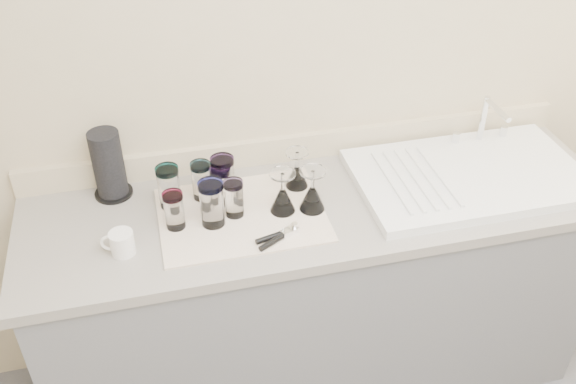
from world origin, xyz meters
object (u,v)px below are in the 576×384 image
object	(u,v)px
tumbler_lavender	(234,198)
can_opener	(278,237)
tumbler_magenta	(174,210)
goblet_front_right	(312,196)
sink_unit	(469,175)
white_mug	(121,243)
tumbler_teal	(169,187)
paper_towel_roll	(109,165)
tumbler_cyan	(202,180)
goblet_back_right	(297,174)
tumbler_blue	(212,203)
tumbler_purple	(223,178)
tumbler_extra	(221,186)
goblet_front_left	(283,198)

from	to	relation	value
tumbler_lavender	can_opener	distance (m)	0.20
tumbler_magenta	goblet_front_right	bearing A→B (deg)	-1.76
sink_unit	white_mug	xyz separation A→B (m)	(-1.23, -0.11, 0.02)
tumbler_teal	white_mug	bearing A→B (deg)	-130.52
sink_unit	tumbler_magenta	size ratio (longest dim) A/B	6.22
white_mug	paper_towel_roll	xyz separation A→B (m)	(-0.02, 0.32, 0.08)
tumbler_teal	can_opener	bearing A→B (deg)	-39.71
sink_unit	tumbler_cyan	bearing A→B (deg)	173.27
goblet_back_right	paper_towel_roll	size ratio (longest dim) A/B	0.58
tumbler_teal	goblet_front_right	xyz separation A→B (m)	(0.46, -0.13, -0.02)
tumbler_blue	paper_towel_roll	world-z (taller)	paper_towel_roll
tumbler_purple	paper_towel_roll	world-z (taller)	paper_towel_roll
tumbler_cyan	tumbler_blue	xyz separation A→B (m)	(0.01, -0.15, 0.01)
tumbler_magenta	tumbler_extra	world-z (taller)	tumbler_extra
sink_unit	tumbler_extra	world-z (taller)	sink_unit
tumbler_cyan	goblet_back_right	bearing A→B (deg)	-2.24
tumbler_extra	goblet_back_right	xyz separation A→B (m)	(0.27, 0.03, -0.02)
tumbler_blue	goblet_front_left	world-z (taller)	tumbler_blue
can_opener	white_mug	world-z (taller)	white_mug
sink_unit	white_mug	world-z (taller)	sink_unit
tumbler_purple	goblet_back_right	size ratio (longest dim) A/B	1.12
can_opener	paper_towel_roll	world-z (taller)	paper_towel_roll
sink_unit	paper_towel_roll	xyz separation A→B (m)	(-1.25, 0.21, 0.10)
paper_towel_roll	tumbler_teal	bearing A→B (deg)	-33.12
sink_unit	tumbler_blue	bearing A→B (deg)	-177.53
goblet_front_right	tumbler_teal	bearing A→B (deg)	164.02
tumbler_blue	sink_unit	bearing A→B (deg)	2.47
tumbler_lavender	white_mug	bearing A→B (deg)	-165.22
goblet_front_right	tumbler_cyan	bearing A→B (deg)	156.30
tumbler_extra	can_opener	size ratio (longest dim) A/B	0.93
paper_towel_roll	white_mug	bearing A→B (deg)	-86.60
tumbler_blue	goblet_back_right	distance (m)	0.35
tumbler_magenta	tumbler_teal	bearing A→B (deg)	92.32
tumbler_magenta	tumbler_lavender	distance (m)	0.20
tumbler_blue	goblet_front_right	size ratio (longest dim) A/B	1.04
can_opener	tumbler_lavender	bearing A→B (deg)	124.79
tumbler_magenta	paper_towel_roll	bearing A→B (deg)	128.76
tumbler_cyan	paper_towel_roll	xyz separation A→B (m)	(-0.30, 0.10, 0.04)
goblet_front_right	paper_towel_roll	bearing A→B (deg)	158.56
white_mug	goblet_back_right	bearing A→B (deg)	18.62
tumbler_purple	tumbler_extra	world-z (taller)	tumbler_purple
tumbler_extra	paper_towel_roll	size ratio (longest dim) A/B	0.56
tumbler_magenta	goblet_back_right	world-z (taller)	goblet_back_right
sink_unit	can_opener	size ratio (longest dim) A/B	5.52
tumbler_teal	goblet_front_left	xyz separation A→B (m)	(0.36, -0.12, -0.03)
tumbler_purple	goblet_back_right	world-z (taller)	tumbler_purple
sink_unit	tumbler_blue	size ratio (longest dim) A/B	5.05
tumbler_magenta	tumbler_lavender	world-z (taller)	same
goblet_back_right	tumbler_purple	bearing A→B (deg)	-178.72
goblet_front_left	tumbler_extra	bearing A→B (deg)	154.48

